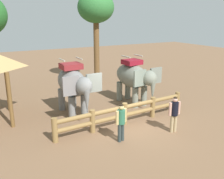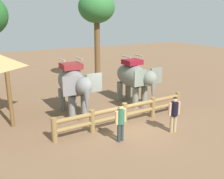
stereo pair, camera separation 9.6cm
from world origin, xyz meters
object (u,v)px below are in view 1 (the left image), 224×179
at_px(log_fence, 125,112).
at_px(elephant_center, 134,77).
at_px(elephant_near_left, 73,84).
at_px(tree_far_left, 96,9).
at_px(tourist_woman_in_black, 121,120).
at_px(tourist_man_in_blue, 174,112).

bearing_deg(log_fence, elephant_center, 48.68).
relative_size(elephant_near_left, tree_far_left, 0.51).
distance_m(elephant_center, tree_far_left, 6.82).
bearing_deg(log_fence, elephant_near_left, 125.86).
bearing_deg(tourist_woman_in_black, tree_far_left, 70.13).
relative_size(log_fence, tree_far_left, 1.06).
height_order(elephant_near_left, tree_far_left, tree_far_left).
distance_m(tourist_man_in_blue, tree_far_left, 10.68).
xyz_separation_m(tourist_woman_in_black, tourist_man_in_blue, (2.48, -0.37, 0.02)).
bearing_deg(tree_far_left, log_fence, -106.39).
distance_m(elephant_near_left, tourist_man_in_blue, 5.16).
xyz_separation_m(elephant_near_left, elephant_center, (3.66, -0.03, -0.06)).
xyz_separation_m(log_fence, elephant_center, (1.99, 2.27, 0.98)).
relative_size(tourist_woman_in_black, tree_far_left, 0.24).
height_order(elephant_near_left, elephant_center, elephant_near_left).
height_order(elephant_center, tourist_woman_in_black, elephant_center).
relative_size(elephant_center, tree_far_left, 0.49).
distance_m(elephant_center, tourist_woman_in_black, 4.79).
height_order(log_fence, tree_far_left, tree_far_left).
distance_m(elephant_near_left, elephant_center, 3.66).
relative_size(elephant_near_left, tourist_man_in_blue, 2.06).
xyz_separation_m(log_fence, tourist_woman_in_black, (-1.03, -1.39, 0.33)).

